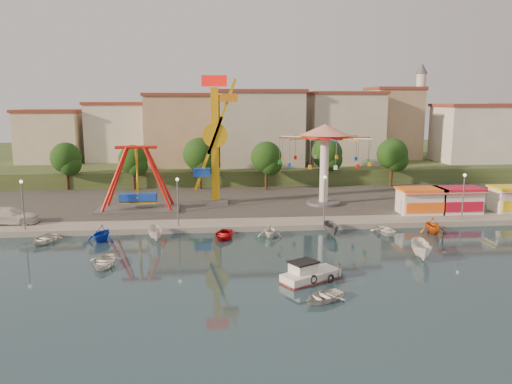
{
  "coord_description": "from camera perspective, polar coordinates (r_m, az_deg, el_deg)",
  "views": [
    {
      "loc": [
        -4.59,
        -39.91,
        13.96
      ],
      "look_at": [
        0.51,
        14.0,
        4.0
      ],
      "focal_mm": 35.0,
      "sensor_mm": 36.0,
      "label": 1
    }
  ],
  "objects": [
    {
      "name": "hill_terrace",
      "position": [
        107.73,
        -2.94,
        3.77
      ],
      "size": [
        200.0,
        60.0,
        3.0
      ],
      "primitive_type": "cube",
      "color": "#384C26",
      "rests_on": "ground"
    },
    {
      "name": "moored_boat_3",
      "position": [
        51.55,
        -3.73,
        -4.86
      ],
      "size": [
        3.49,
        4.28,
        0.78
      ],
      "primitive_type": "imported",
      "rotation": [
        0.0,
        0.0,
        -0.23
      ],
      "color": "red",
      "rests_on": "ground"
    },
    {
      "name": "pirate_ship_ride",
      "position": [
        62.7,
        -13.39,
        1.36
      ],
      "size": [
        10.0,
        5.0,
        8.0
      ],
      "color": "#59595E",
      "rests_on": "quay_deck"
    },
    {
      "name": "tree_1",
      "position": [
        77.5,
        -13.87,
        3.63
      ],
      "size": [
        4.35,
        4.35,
        6.8
      ],
      "color": "#382314",
      "rests_on": "quay_deck"
    },
    {
      "name": "booth_mid",
      "position": [
        64.91,
        22.13,
        -0.83
      ],
      "size": [
        5.4,
        3.78,
        3.08
      ],
      "color": "white",
      "rests_on": "quay_deck"
    },
    {
      "name": "cabin_motorboat",
      "position": [
        39.92,
        6.1,
        -9.41
      ],
      "size": [
        5.11,
        3.96,
        1.7
      ],
      "rotation": [
        0.0,
        0.0,
        0.51
      ],
      "color": "white",
      "rests_on": "ground"
    },
    {
      "name": "lamp_post_3",
      "position": [
        61.12,
        22.59,
        -0.62
      ],
      "size": [
        0.14,
        0.14,
        5.0
      ],
      "primitive_type": "cylinder",
      "color": "#59595E",
      "rests_on": "quay_deck"
    },
    {
      "name": "rowboat_a",
      "position": [
        44.97,
        -17.01,
        -7.6
      ],
      "size": [
        2.92,
        3.97,
        0.8
      ],
      "primitive_type": "imported",
      "rotation": [
        0.0,
        0.0,
        0.05
      ],
      "color": "white",
      "rests_on": "ground"
    },
    {
      "name": "moored_boat_0",
      "position": [
        54.11,
        -23.07,
        -4.96
      ],
      "size": [
        3.49,
        4.3,
        0.78
      ],
      "primitive_type": "imported",
      "rotation": [
        0.0,
        0.0,
        -0.23
      ],
      "color": "silver",
      "rests_on": "ground"
    },
    {
      "name": "building_6",
      "position": [
        101.31,
        23.54,
        6.86
      ],
      "size": [
        8.23,
        8.98,
        12.36
      ],
      "primitive_type": "cube",
      "color": "silver",
      "rests_on": "hill_terrace"
    },
    {
      "name": "booth_left",
      "position": [
        62.85,
        18.25,
        -0.93
      ],
      "size": [
        5.4,
        3.78,
        3.08
      ],
      "color": "white",
      "rests_on": "quay_deck"
    },
    {
      "name": "building_3",
      "position": [
        89.52,
        1.15,
        6.34
      ],
      "size": [
        12.59,
        10.5,
        9.2
      ],
      "primitive_type": "cube",
      "color": "beige",
      "rests_on": "hill_terrace"
    },
    {
      "name": "quay_deck",
      "position": [
        102.92,
        -2.81,
        2.78
      ],
      "size": [
        200.0,
        100.0,
        0.6
      ],
      "primitive_type": "cube",
      "color": "#9E998E",
      "rests_on": "ground"
    },
    {
      "name": "moored_boat_5",
      "position": [
        52.98,
        8.6,
        -4.21
      ],
      "size": [
        1.41,
        3.59,
        1.38
      ],
      "primitive_type": "imported",
      "rotation": [
        0.0,
        0.0,
        -0.02
      ],
      "color": "#585A5E",
      "rests_on": "ground"
    },
    {
      "name": "moored_boat_6",
      "position": [
        54.78,
        14.64,
        -4.3
      ],
      "size": [
        2.99,
        3.83,
        0.72
      ],
      "primitive_type": "imported",
      "rotation": [
        0.0,
        0.0,
        0.15
      ],
      "color": "white",
      "rests_on": "ground"
    },
    {
      "name": "tree_3",
      "position": [
        75.24,
        1.18,
        4.01
      ],
      "size": [
        4.68,
        4.68,
        7.32
      ],
      "color": "#382314",
      "rests_on": "quay_deck"
    },
    {
      "name": "skiff",
      "position": [
        47.27,
        18.39,
        -6.28
      ],
      "size": [
        2.55,
        4.45,
        1.62
      ],
      "primitive_type": "imported",
      "rotation": [
        0.0,
        0.0,
        -0.25
      ],
      "color": "white",
      "rests_on": "ground"
    },
    {
      "name": "tree_2",
      "position": [
        76.16,
        -6.46,
        4.29
      ],
      "size": [
        5.02,
        5.02,
        7.85
      ],
      "color": "#382314",
      "rests_on": "quay_deck"
    },
    {
      "name": "kamikaze_tower",
      "position": [
        64.58,
        -4.53,
        5.61
      ],
      "size": [
        4.47,
        3.1,
        16.5
      ],
      "color": "#59595E",
      "rests_on": "quay_deck"
    },
    {
      "name": "wave_swinger",
      "position": [
        64.64,
        7.86,
        5.21
      ],
      "size": [
        11.6,
        11.6,
        10.4
      ],
      "color": "#59595E",
      "rests_on": "quay_deck"
    },
    {
      "name": "van",
      "position": [
        61.15,
        -26.32,
        -2.44
      ],
      "size": [
        6.24,
        2.67,
        1.79
      ],
      "primitive_type": "imported",
      "rotation": [
        0.0,
        0.0,
        1.54
      ],
      "color": "white",
      "rests_on": "quay_deck"
    },
    {
      "name": "tree_4",
      "position": [
        79.89,
        8.1,
        4.42
      ],
      "size": [
        4.86,
        4.86,
        7.6
      ],
      "color": "#382314",
      "rests_on": "quay_deck"
    },
    {
      "name": "minaret",
      "position": [
        102.32,
        18.2,
        9.12
      ],
      "size": [
        2.8,
        2.8,
        18.0
      ],
      "color": "silver",
      "rests_on": "hill_terrace"
    },
    {
      "name": "lamp_post_0",
      "position": [
        57.39,
        -25.07,
        -1.48
      ],
      "size": [
        0.14,
        0.14,
        5.0
      ],
      "primitive_type": "cylinder",
      "color": "#59595E",
      "rests_on": "quay_deck"
    },
    {
      "name": "lamp_post_1",
      "position": [
        54.12,
        -8.91,
        -1.28
      ],
      "size": [
        0.14,
        0.14,
        5.0
      ],
      "primitive_type": "cylinder",
      "color": "#59595E",
      "rests_on": "quay_deck"
    },
    {
      "name": "building_0",
      "position": [
        90.8,
        -24.04,
        6.35
      ],
      "size": [
        9.26,
        9.53,
        11.87
      ],
      "primitive_type": "cube",
      "color": "beige",
      "rests_on": "hill_terrace"
    },
    {
      "name": "lamp_post_2",
      "position": [
        55.46,
        7.82,
        -0.97
      ],
      "size": [
        0.14,
        0.14,
        5.0
      ],
      "primitive_type": "cylinder",
      "color": "#59595E",
      "rests_on": "quay_deck"
    },
    {
      "name": "building_4",
      "position": [
        95.32,
        9.03,
        6.48
      ],
      "size": [
        10.75,
        9.23,
        9.24
      ],
      "primitive_type": "cube",
      "color": "beige",
      "rests_on": "hill_terrace"
    },
    {
      "name": "moored_boat_7",
      "position": [
        56.61,
        19.55,
        -3.58
      ],
      "size": [
        2.9,
        3.33,
        1.7
      ],
      "primitive_type": "imported",
      "rotation": [
        0.0,
        0.0,
        -0.03
      ],
      "color": "#D85D13",
      "rests_on": "ground"
    },
    {
      "name": "tree_5",
      "position": [
        81.1,
        15.31,
        4.21
      ],
      "size": [
        4.83,
        4.83,
        7.54
      ],
      "color": "#382314",
      "rests_on": "quay_deck"
    },
    {
      "name": "moored_boat_1",
      "position": [
        52.56,
        -17.28,
        -4.51
      ],
      "size": [
        3.55,
        3.86,
        1.7
      ],
      "primitive_type": "imported",
      "rotation": [
        0.0,
        0.0,
        -0.28
      ],
      "color": "#163EC1",
      "rests_on": "ground"
    },
    {
      "name": "moored_boat_2",
      "position": [
        51.75,
        -11.42,
        -4.65
      ],
      "size": [
        2.05,
        3.74,
        1.37
      ],
      "primitive_type": "imported",
      "rotation": [
        0.0,
        0.0,
        0.21
      ],
      "color": "silver",
      "rests_on": "ground"
    },
    {
      "name": "tree_0",
      "position": [
        80.26,
        -20.89,
        3.67
      ],
      "size": [
        4.6,
        4.6,
        7.19
      ],
      "color": "#382314",
      "rests_on": "quay_deck"
    },
    {
      "name": "building_5",
      "position": [
        97.67,
        16.96,
        6.83
      ],
      "size": [
        12.77,
        10.96,
        11.21
      ],
      "primitive_type": "cube",
      "color": "tan",
      "rests_on": "hill_terrace"
    },
    {
      "name": "building_2",
      "position": [
        92.1,
        -7.7,
        7.0
      ],
      "size": [
        11.95,
        9.28,
        11.23
      ],
      "primitive_type": "cube",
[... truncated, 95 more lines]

